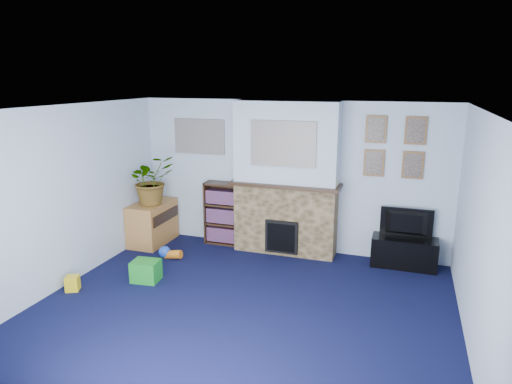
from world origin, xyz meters
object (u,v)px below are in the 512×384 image
(bookshelf, at_px, (223,215))
(tv_stand, at_px, (404,252))
(sideboard, at_px, (153,223))
(television, at_px, (406,224))

(bookshelf, bearing_deg, tv_stand, -1.50)
(tv_stand, xyz_separation_m, sideboard, (-4.07, -0.28, 0.12))
(sideboard, bearing_deg, television, 4.22)
(television, bearing_deg, bookshelf, -1.25)
(television, height_order, sideboard, television)
(tv_stand, bearing_deg, bookshelf, 178.50)
(television, xyz_separation_m, bookshelf, (-2.93, 0.06, -0.16))
(television, xyz_separation_m, sideboard, (-4.07, -0.30, -0.31))
(television, distance_m, sideboard, 4.09)
(television, relative_size, sideboard, 0.83)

